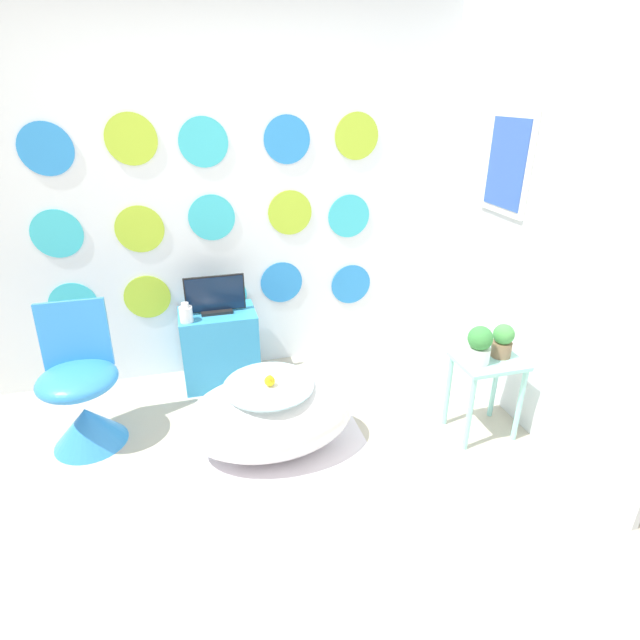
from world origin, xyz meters
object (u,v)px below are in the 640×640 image
at_px(vase, 186,314).
at_px(potted_plant_right, 503,340).
at_px(tv, 215,297).
at_px(chair, 83,402).
at_px(potted_plant_left, 479,344).
at_px(bathtub, 270,415).

xyz_separation_m(vase, potted_plant_right, (1.78, -0.92, 0.01)).
xyz_separation_m(tv, vase, (-0.20, -0.11, -0.06)).
xyz_separation_m(chair, potted_plant_left, (2.25, -0.55, 0.35)).
distance_m(chair, tv, 1.05).
bearing_deg(vase, potted_plant_right, -27.21).
bearing_deg(tv, bathtub, -76.27).
bearing_deg(tv, potted_plant_right, -32.96).
bearing_deg(vase, chair, -148.28).
bearing_deg(potted_plant_left, chair, 166.26).
distance_m(vase, potted_plant_left, 1.86).
distance_m(potted_plant_left, potted_plant_right, 0.18).
bearing_deg(vase, bathtub, -61.04).
bearing_deg(vase, tv, 27.45).
height_order(chair, vase, chair).
height_order(potted_plant_left, potted_plant_right, potted_plant_left).
distance_m(tv, vase, 0.24).
relative_size(vase, potted_plant_left, 0.60).
height_order(vase, potted_plant_right, potted_plant_right).
height_order(chair, tv, chair).
distance_m(tv, potted_plant_left, 1.75).
distance_m(chair, vase, 0.82).
height_order(tv, vase, tv).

